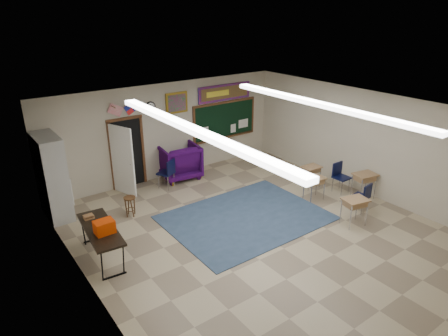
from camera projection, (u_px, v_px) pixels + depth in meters
floor at (260, 233)px, 9.73m from camera, size 9.00×9.00×0.00m
back_wall at (168, 131)px, 12.52m from camera, size 8.00×0.04×3.00m
left_wall at (90, 231)px, 6.98m from camera, size 0.04×9.00×3.00m
right_wall at (368, 144)px, 11.35m from camera, size 0.04×9.00×3.00m
ceiling at (265, 113)px, 8.59m from camera, size 8.00×9.00×0.04m
area_rug at (246, 217)px, 10.43m from camera, size 4.00×3.00×0.02m
fluorescent_strips at (265, 116)px, 8.62m from camera, size 3.86×6.00×0.10m
doorway at (126, 155)px, 11.76m from camera, size 1.10×0.89×2.16m
chalkboard at (225, 121)px, 13.71m from camera, size 2.55×0.14×1.30m
bulletin_board at (225, 92)px, 13.34m from camera, size 2.10×0.05×0.55m
framed_art_print at (177, 103)px, 12.37m from camera, size 0.75×0.05×0.65m
wall_clock at (150, 107)px, 11.88m from camera, size 0.32×0.05×0.32m
wall_flags at (123, 107)px, 11.34m from camera, size 1.16×0.06×0.70m
storage_cabinet at (52, 177)px, 10.16m from camera, size 0.59×1.25×2.20m
wingback_armchair at (179, 161)px, 12.71m from camera, size 1.33×1.36×1.11m
student_chair_reading at (166, 174)px, 12.01m from camera, size 0.62×0.62×0.91m
student_chair_desk_a at (360, 197)px, 10.62m from camera, size 0.46×0.46×0.83m
student_chair_desk_b at (342, 178)px, 11.71m from camera, size 0.45×0.45×0.89m
student_desk_front_left at (314, 187)px, 11.31m from camera, size 0.61×0.49×0.67m
student_desk_front_right at (311, 176)px, 12.08m from camera, size 0.58×0.45×0.67m
student_desk_back_left at (354, 210)px, 9.96m from camera, size 0.69×0.57×0.72m
student_desk_back_right at (364, 184)px, 11.36m from camera, size 0.71×0.58×0.75m
folding_table at (102, 242)px, 8.64m from camera, size 0.76×1.84×1.02m
wooden_stool at (130, 206)px, 10.45m from camera, size 0.30×0.30×0.54m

